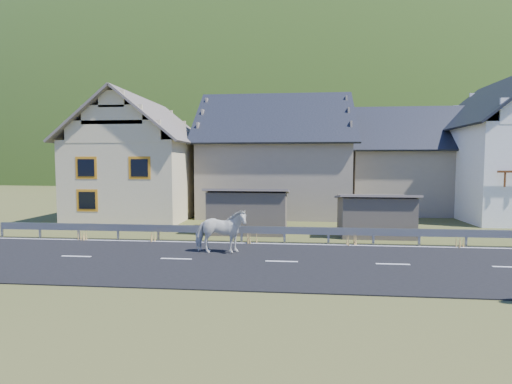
# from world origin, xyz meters

# --- Properties ---
(ground) EXTENTS (160.00, 160.00, 0.00)m
(ground) POSITION_xyz_m (0.00, 0.00, 0.00)
(ground) COLOR #3F4A1F
(ground) RESTS_ON ground
(road) EXTENTS (60.00, 7.00, 0.04)m
(road) POSITION_xyz_m (0.00, 0.00, 0.02)
(road) COLOR black
(road) RESTS_ON ground
(lane_markings) EXTENTS (60.00, 6.60, 0.01)m
(lane_markings) POSITION_xyz_m (0.00, 0.00, 0.04)
(lane_markings) COLOR silver
(lane_markings) RESTS_ON road
(guardrail) EXTENTS (28.10, 0.09, 0.75)m
(guardrail) POSITION_xyz_m (-0.00, 3.68, 0.56)
(guardrail) COLOR #93969B
(guardrail) RESTS_ON ground
(shed_left) EXTENTS (4.30, 3.30, 2.40)m
(shed_left) POSITION_xyz_m (-2.00, 6.50, 1.10)
(shed_left) COLOR brown
(shed_left) RESTS_ON ground
(shed_right) EXTENTS (3.80, 2.90, 2.20)m
(shed_right) POSITION_xyz_m (4.50, 6.00, 1.00)
(shed_right) COLOR brown
(shed_right) RESTS_ON ground
(house_cream) EXTENTS (7.80, 9.80, 8.30)m
(house_cream) POSITION_xyz_m (-10.00, 12.00, 4.36)
(house_cream) COLOR beige
(house_cream) RESTS_ON ground
(house_stone_a) EXTENTS (10.80, 9.80, 8.90)m
(house_stone_a) POSITION_xyz_m (-1.00, 15.00, 4.63)
(house_stone_a) COLOR gray
(house_stone_a) RESTS_ON ground
(house_stone_b) EXTENTS (9.80, 8.80, 8.10)m
(house_stone_b) POSITION_xyz_m (9.00, 17.00, 4.24)
(house_stone_b) COLOR gray
(house_stone_b) RESTS_ON ground
(mountain) EXTENTS (440.00, 280.00, 260.00)m
(mountain) POSITION_xyz_m (5.00, 180.00, -20.00)
(mountain) COLOR #1B380F
(mountain) RESTS_ON ground
(conifer_patch) EXTENTS (76.00, 50.00, 28.00)m
(conifer_patch) POSITION_xyz_m (-55.00, 110.00, 6.00)
(conifer_patch) COLOR black
(conifer_patch) RESTS_ON ground
(horse) EXTENTS (1.14, 2.19, 1.78)m
(horse) POSITION_xyz_m (-2.50, 1.13, 0.93)
(horse) COLOR silver
(horse) RESTS_ON road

